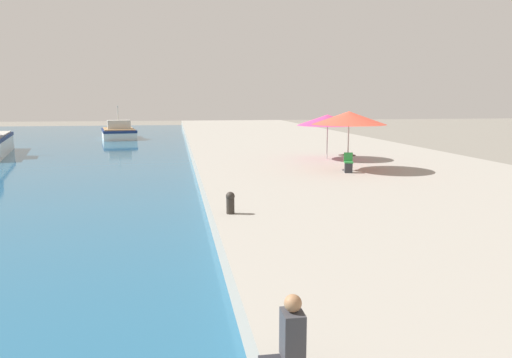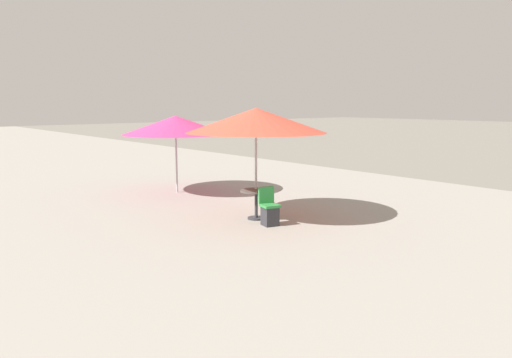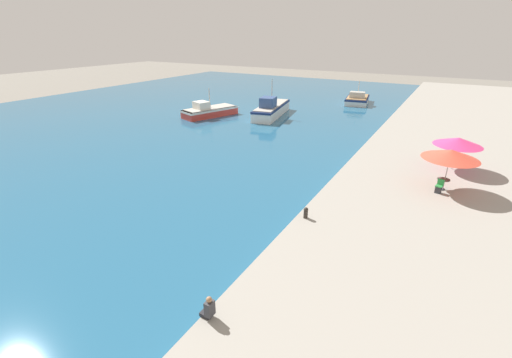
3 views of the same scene
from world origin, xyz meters
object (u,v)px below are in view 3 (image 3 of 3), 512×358
object	(u,v)px
fishing_boat_near	(209,111)
cafe_umbrella_pink	(451,154)
person_at_quay	(209,309)
cafe_table	(443,182)
fishing_boat_mid	(271,109)
mooring_bollard	(306,212)
fishing_boat_far	(357,99)
cafe_umbrella_white	(458,142)
cafe_chair_left	(439,188)

from	to	relation	value
fishing_boat_near	cafe_umbrella_pink	distance (m)	31.18
person_at_quay	cafe_table	bearing A→B (deg)	68.36
fishing_boat_mid	cafe_umbrella_pink	xyz separation A→B (m)	(21.56, -16.31, 2.22)
fishing_boat_mid	mooring_bollard	distance (m)	28.78
fishing_boat_far	fishing_boat_mid	bearing A→B (deg)	-127.32
fishing_boat_near	person_at_quay	size ratio (longest dim) A/B	8.07
fishing_boat_near	fishing_boat_far	xyz separation A→B (m)	(14.82, 18.83, -0.05)
cafe_umbrella_white	person_at_quay	world-z (taller)	cafe_umbrella_white
fishing_boat_mid	cafe_table	bearing A→B (deg)	-48.82
fishing_boat_mid	fishing_boat_far	world-z (taller)	fishing_boat_mid
fishing_boat_far	cafe_table	world-z (taller)	fishing_boat_far
cafe_umbrella_pink	cafe_umbrella_white	xyz separation A→B (m)	(0.36, 4.47, -0.28)
fishing_boat_near	fishing_boat_far	size ratio (longest dim) A/B	1.16
person_at_quay	mooring_bollard	bearing A→B (deg)	88.48
mooring_bollard	fishing_boat_mid	bearing A→B (deg)	121.52
fishing_boat_near	cafe_table	bearing A→B (deg)	-4.21
fishing_boat_near	person_at_quay	distance (m)	36.29
cafe_umbrella_white	cafe_umbrella_pink	bearing A→B (deg)	-94.62
fishing_boat_near	cafe_chair_left	distance (m)	31.17
cafe_umbrella_pink	cafe_table	xyz separation A→B (m)	(-0.07, -0.10, -1.94)
mooring_bollard	cafe_chair_left	bearing A→B (deg)	49.87
cafe_umbrella_white	fishing_boat_far	bearing A→B (deg)	118.32
cafe_chair_left	cafe_umbrella_pink	bearing A→B (deg)	-93.31
cafe_table	person_at_quay	bearing A→B (deg)	-111.64
cafe_table	mooring_bollard	size ratio (longest dim) A/B	1.22
cafe_umbrella_white	cafe_table	size ratio (longest dim) A/B	4.29
cafe_table	person_at_quay	distance (m)	18.08
cafe_umbrella_white	mooring_bollard	xyz separation A→B (m)	(-6.87, -12.70, -1.84)
cafe_table	cafe_umbrella_pink	bearing A→B (deg)	52.62
cafe_umbrella_pink	cafe_chair_left	xyz separation A→B (m)	(-0.25, -0.80, -2.14)
cafe_umbrella_white	cafe_chair_left	world-z (taller)	cafe_umbrella_white
cafe_umbrella_pink	fishing_boat_far	bearing A→B (deg)	114.18
fishing_boat_near	cafe_umbrella_pink	bearing A→B (deg)	-3.99
cafe_table	cafe_chair_left	world-z (taller)	cafe_chair_left
fishing_boat_near	cafe_chair_left	bearing A→B (deg)	-5.52
cafe_umbrella_pink	mooring_bollard	world-z (taller)	cafe_umbrella_pink
cafe_chair_left	fishing_boat_far	bearing A→B (deg)	-52.92
fishing_boat_mid	mooring_bollard	xyz separation A→B (m)	(15.05, -24.54, 0.10)
cafe_umbrella_white	mooring_bollard	bearing A→B (deg)	-118.41
mooring_bollard	cafe_umbrella_white	bearing A→B (deg)	61.59
fishing_boat_near	mooring_bollard	xyz separation A→B (m)	(22.15, -20.24, 0.32)
fishing_boat_far	cafe_chair_left	size ratio (longest dim) A/B	7.55
cafe_table	cafe_chair_left	xyz separation A→B (m)	(-0.17, -0.70, -0.21)
cafe_chair_left	cafe_table	bearing A→B (deg)	-90.00
cafe_umbrella_white	mooring_bollard	world-z (taller)	cafe_umbrella_white
cafe_umbrella_pink	cafe_table	distance (m)	1.94
fishing_boat_far	cafe_chair_left	world-z (taller)	fishing_boat_far
cafe_table	mooring_bollard	bearing A→B (deg)	-128.36
cafe_table	fishing_boat_mid	bearing A→B (deg)	142.64
cafe_table	mooring_bollard	xyz separation A→B (m)	(-6.44, -8.13, -0.18)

